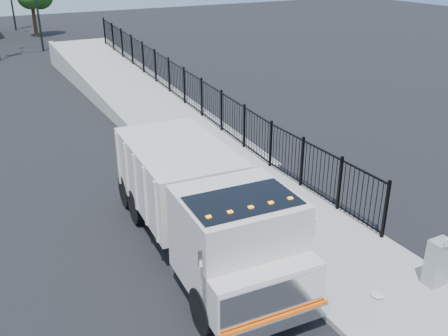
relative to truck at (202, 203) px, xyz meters
name	(u,v)px	position (x,y,z in m)	size (l,w,h in m)	color
ground	(244,239)	(1.39, 0.09, -1.61)	(120.00, 120.00, 0.00)	black
sidewalk	(339,253)	(3.31, -1.91, -1.55)	(3.55, 12.00, 0.12)	#9E998E
curb	(282,272)	(1.39, -1.91, -1.53)	(0.30, 12.00, 0.16)	#ADAAA3
ramp	(134,99)	(3.51, 16.09, -1.61)	(3.95, 24.00, 1.70)	#9E998E
iron_fence	(185,97)	(4.94, 12.09, -0.71)	(0.10, 28.00, 1.80)	black
truck	(202,203)	(0.00, 0.00, 0.00)	(3.20, 8.49, 2.86)	black
worker	(277,219)	(1.82, -0.95, -0.51)	(0.72, 0.47, 1.96)	#671108
utility_cabinet	(438,262)	(4.49, -4.17, -0.86)	(0.55, 0.40, 1.25)	gray
debris	(378,295)	(2.85, -3.88, -1.45)	(0.34, 0.34, 0.09)	silver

